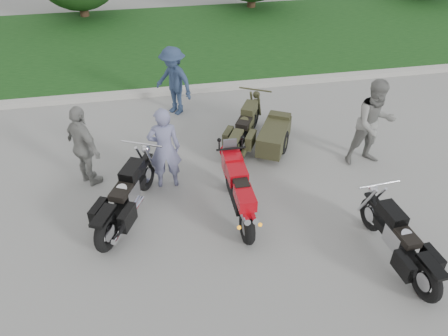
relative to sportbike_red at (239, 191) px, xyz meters
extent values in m
plane|color=#999993|center=(-0.61, -0.62, -0.58)|extent=(80.00, 80.00, 0.00)
cube|color=#B7B5AC|center=(-0.61, 5.38, -0.50)|extent=(60.00, 0.30, 0.15)
cube|color=#24561D|center=(-0.61, 9.53, -0.51)|extent=(60.00, 8.00, 0.14)
cylinder|color=#3F2B1C|center=(-3.61, 12.88, 0.02)|extent=(0.36, 0.36, 1.20)
torus|color=black|center=(0.00, -0.68, -0.27)|extent=(0.19, 0.62, 0.62)
torus|color=black|center=(0.00, 0.77, -0.28)|extent=(0.12, 0.60, 0.60)
cube|color=black|center=(0.00, -0.01, -0.03)|extent=(0.28, 0.90, 0.35)
cube|color=#B00710|center=(0.00, 0.22, 0.25)|extent=(0.34, 0.55, 0.26)
cube|color=#B00710|center=(0.00, -0.46, 0.21)|extent=(0.30, 0.55, 0.22)
cube|color=black|center=(0.00, -0.14, 0.29)|extent=(0.26, 0.35, 0.10)
cube|color=#B00710|center=(0.00, 0.59, 0.21)|extent=(0.34, 0.40, 0.40)
cylinder|color=silver|center=(-0.07, -0.74, 0.04)|extent=(0.11, 0.46, 0.22)
cylinder|color=silver|center=(0.07, -0.74, 0.04)|extent=(0.11, 0.46, 0.22)
torus|color=black|center=(-2.36, -0.40, -0.23)|extent=(0.46, 0.71, 0.70)
torus|color=black|center=(-1.63, 1.14, -0.25)|extent=(0.39, 0.65, 0.66)
cube|color=black|center=(-2.00, 0.37, -0.14)|extent=(0.73, 1.21, 0.14)
cube|color=silver|center=(-2.00, 0.37, -0.06)|extent=(0.48, 0.55, 0.36)
cube|color=black|center=(-1.86, 0.65, 0.23)|extent=(0.50, 0.64, 0.23)
cube|color=black|center=(-2.06, 0.23, 0.12)|extent=(0.48, 0.59, 0.12)
cube|color=black|center=(-2.36, -0.40, 0.14)|extent=(0.45, 0.61, 0.06)
cylinder|color=silver|center=(-1.98, -0.04, -0.29)|extent=(0.58, 1.07, 0.10)
torus|color=black|center=(2.36, -2.34, -0.25)|extent=(0.21, 0.66, 0.65)
torus|color=black|center=(2.24, -0.77, -0.27)|extent=(0.16, 0.62, 0.61)
cube|color=black|center=(2.30, -1.56, -0.18)|extent=(0.30, 1.16, 0.13)
cube|color=silver|center=(2.30, -1.56, -0.10)|extent=(0.32, 0.45, 0.33)
cube|color=black|center=(2.28, -1.27, 0.17)|extent=(0.31, 0.54, 0.21)
cube|color=black|center=(2.31, -1.70, 0.07)|extent=(0.30, 0.50, 0.11)
cube|color=black|center=(2.36, -2.34, 0.09)|extent=(0.25, 0.54, 0.06)
cylinder|color=silver|center=(2.50, -1.88, -0.31)|extent=(0.17, 1.05, 0.10)
torus|color=black|center=(0.30, 1.68, -0.24)|extent=(0.47, 0.66, 0.67)
torus|color=black|center=(1.08, 3.10, -0.26)|extent=(0.40, 0.61, 0.63)
cube|color=black|center=(0.69, 2.39, -0.17)|extent=(0.75, 1.14, 0.14)
cube|color=#373820|center=(0.69, 2.39, -0.09)|extent=(0.47, 0.53, 0.34)
cube|color=#373820|center=(0.83, 2.65, 0.19)|extent=(0.50, 0.60, 0.22)
cube|color=black|center=(0.62, 2.26, 0.09)|extent=(0.48, 0.56, 0.12)
cube|color=#373820|center=(0.30, 1.68, 0.11)|extent=(0.45, 0.58, 0.06)
cylinder|color=#373820|center=(0.68, 2.01, -0.30)|extent=(0.60, 0.99, 0.10)
cube|color=#373820|center=(1.24, 1.98, -0.19)|extent=(1.08, 1.38, 0.44)
torus|color=black|center=(1.46, 1.86, -0.30)|extent=(0.37, 0.54, 0.55)
imported|color=slate|center=(-1.23, 1.18, 0.30)|extent=(0.65, 0.43, 1.75)
imported|color=gray|center=(3.14, 1.19, 0.39)|extent=(0.95, 0.75, 1.93)
imported|color=navy|center=(-0.76, 4.24, 0.30)|extent=(1.25, 1.29, 1.76)
imported|color=gray|center=(-2.77, 1.56, 0.29)|extent=(0.95, 1.07, 1.73)
camera|label=1|loc=(-1.42, -6.00, 4.94)|focal=35.00mm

